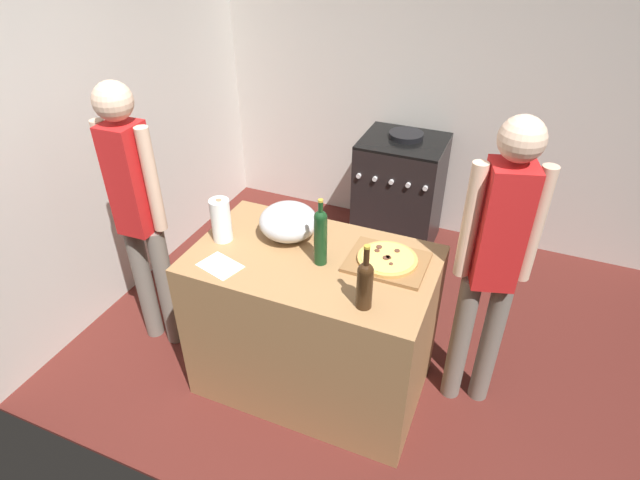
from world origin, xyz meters
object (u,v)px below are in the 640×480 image
object	(u,v)px
pizza	(387,259)
wine_bottle_green	(321,235)
paper_towel_roll	(221,220)
mixing_bowl	(288,222)
wine_bottle_dark	(365,283)
stove	(399,193)
person_in_stripes	(137,209)
person_in_red	(494,257)

from	to	relation	value
pizza	wine_bottle_green	size ratio (longest dim) A/B	0.83
paper_towel_roll	wine_bottle_green	distance (m)	0.58
mixing_bowl	wine_bottle_dark	world-z (taller)	wine_bottle_dark
stove	person_in_stripes	distance (m)	2.11
pizza	wine_bottle_green	xyz separation A→B (m)	(-0.32, -0.12, 0.14)
stove	person_in_stripes	bearing A→B (deg)	-123.03
wine_bottle_dark	person_in_stripes	xyz separation A→B (m)	(-1.44, 0.21, -0.06)
paper_towel_roll	wine_bottle_green	world-z (taller)	wine_bottle_green
pizza	mixing_bowl	size ratio (longest dim) A/B	0.97
wine_bottle_dark	stove	xyz separation A→B (m)	(-0.33, 1.93, -0.59)
wine_bottle_dark	wine_bottle_green	world-z (taller)	wine_bottle_green
person_in_stripes	stove	bearing A→B (deg)	56.97
mixing_bowl	wine_bottle_dark	size ratio (longest dim) A/B	0.95
wine_bottle_green	person_in_red	xyz separation A→B (m)	(0.82, 0.27, -0.09)
pizza	wine_bottle_green	distance (m)	0.37
mixing_bowl	stove	world-z (taller)	mixing_bowl
paper_towel_roll	person_in_stripes	world-z (taller)	person_in_stripes
stove	person_in_red	size ratio (longest dim) A/B	0.56
pizza	paper_towel_roll	size ratio (longest dim) A/B	1.25
wine_bottle_dark	wine_bottle_green	xyz separation A→B (m)	(-0.31, 0.23, 0.03)
person_in_red	wine_bottle_dark	bearing A→B (deg)	-135.15
wine_bottle_dark	stove	distance (m)	2.04
stove	wine_bottle_dark	bearing A→B (deg)	-80.32
paper_towel_roll	wine_bottle_green	size ratio (longest dim) A/B	0.67
paper_towel_roll	person_in_red	world-z (taller)	person_in_red
mixing_bowl	wine_bottle_green	bearing A→B (deg)	-31.17
wine_bottle_dark	person_in_red	world-z (taller)	person_in_red
wine_bottle_dark	person_in_stripes	bearing A→B (deg)	171.55
pizza	wine_bottle_dark	world-z (taller)	wine_bottle_dark
pizza	mixing_bowl	world-z (taller)	mixing_bowl
stove	person_in_stripes	size ratio (longest dim) A/B	0.56
paper_towel_roll	wine_bottle_dark	distance (m)	0.91
paper_towel_roll	person_in_stripes	distance (m)	0.56
mixing_bowl	wine_bottle_green	size ratio (longest dim) A/B	0.86
mixing_bowl	person_in_red	xyz separation A→B (m)	(1.07, 0.12, -0.02)
mixing_bowl	stove	size ratio (longest dim) A/B	0.33
mixing_bowl	person_in_stripes	xyz separation A→B (m)	(-0.88, -0.17, -0.03)
person_in_stripes	person_in_red	world-z (taller)	person_in_red
wine_bottle_dark	person_in_red	bearing A→B (deg)	44.85
mixing_bowl	person_in_stripes	world-z (taller)	person_in_stripes
mixing_bowl	paper_towel_roll	size ratio (longest dim) A/B	1.29
pizza	person_in_stripes	xyz separation A→B (m)	(-1.45, -0.14, 0.04)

